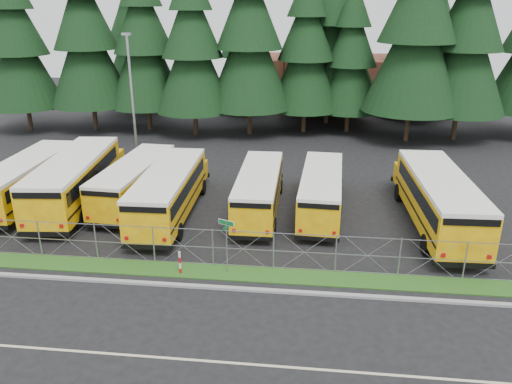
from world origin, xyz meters
TOP-DOWN VIEW (x-y plane):
  - ground at (0.00, 0.00)m, footprint 120.00×120.00m
  - curb at (0.00, -3.10)m, footprint 50.00×0.25m
  - grass_verge at (0.00, -1.70)m, footprint 50.00×1.40m
  - road_lane_line at (0.00, -8.00)m, footprint 50.00×0.12m
  - chainlink_fence at (0.00, -1.00)m, footprint 44.00×0.10m
  - brick_building at (6.00, 40.00)m, footprint 22.00×10.00m
  - bus_0 at (-14.33, 6.09)m, footprint 2.85×11.34m
  - bus_1 at (-11.09, 5.93)m, footprint 4.10×12.60m
  - bus_2 at (-7.47, 6.72)m, footprint 3.23×10.80m
  - bus_3 at (-4.70, 4.80)m, footprint 2.99×11.59m
  - bus_5 at (0.58, 6.00)m, footprint 2.53×10.46m
  - bus_6 at (4.38, 6.31)m, footprint 3.00×10.51m
  - bus_east at (10.92, 4.97)m, footprint 3.30×12.46m
  - street_sign at (-0.19, -1.65)m, footprint 0.78×0.52m
  - striped_bollard at (-2.43, -1.97)m, footprint 0.11×0.11m
  - light_standard at (-10.20, 14.64)m, footprint 0.70×0.35m
  - conifer_0 at (-24.79, 24.43)m, footprint 7.45×7.45m
  - conifer_1 at (-18.29, 25.41)m, footprint 7.98×7.98m
  - conifer_2 at (-12.73, 25.89)m, footprint 7.60×7.60m
  - conifer_3 at (-7.62, 24.37)m, footprint 7.41×7.41m
  - conifer_4 at (-2.42, 25.32)m, footprint 8.14×8.14m
  - conifer_5 at (2.84, 26.76)m, footprint 7.04×7.04m
  - conifer_6 at (7.17, 27.41)m, footprint 6.46×6.46m
  - conifer_7 at (12.53, 24.40)m, footprint 8.92×8.92m
  - conifer_8 at (17.07, 25.28)m, footprint 8.20×8.20m
  - conifer_10 at (-16.12, 33.72)m, footprint 8.15×8.15m
  - conifer_11 at (-4.38, 34.69)m, footprint 6.45×6.45m
  - conifer_12 at (5.20, 30.98)m, footprint 10.09×10.09m
  - conifer_13 at (15.44, 34.64)m, footprint 8.60×8.60m

SIDE VIEW (x-z plane):
  - ground at x=0.00m, z-range 0.00..0.00m
  - road_lane_line at x=0.00m, z-range 0.00..0.01m
  - grass_verge at x=0.00m, z-range 0.00..0.06m
  - curb at x=0.00m, z-range 0.00..0.12m
  - striped_bollard at x=-2.43m, z-range 0.00..1.20m
  - chainlink_fence at x=0.00m, z-range 0.00..2.00m
  - bus_6 at x=4.38m, z-range 0.00..2.72m
  - bus_5 at x=0.58m, z-range 0.00..2.74m
  - bus_2 at x=-7.47m, z-range 0.00..2.79m
  - bus_0 at x=-14.33m, z-range 0.00..2.96m
  - bus_3 at x=-4.70m, z-range 0.00..3.02m
  - bus_1 at x=-11.09m, z-range 0.00..3.24m
  - bus_east at x=10.92m, z-range 0.00..3.25m
  - street_sign at x=-0.19m, z-range 0.63..3.44m
  - brick_building at x=6.00m, z-range 0.00..6.00m
  - light_standard at x=-10.20m, z-range 0.43..10.57m
  - conifer_11 at x=-4.38m, z-range 0.00..14.26m
  - conifer_6 at x=7.17m, z-range 0.00..14.28m
  - conifer_5 at x=2.84m, z-range 0.00..15.56m
  - conifer_3 at x=-7.62m, z-range 0.00..16.39m
  - conifer_0 at x=-24.79m, z-range 0.00..16.48m
  - conifer_2 at x=-12.73m, z-range 0.00..16.80m
  - conifer_1 at x=-18.29m, z-range 0.00..17.65m
  - conifer_4 at x=-2.42m, z-range 0.00..17.99m
  - conifer_10 at x=-16.12m, z-range 0.00..18.01m
  - conifer_8 at x=17.07m, z-range 0.00..18.14m
  - conifer_13 at x=15.44m, z-range 0.00..19.01m
  - conifer_7 at x=12.53m, z-range 0.00..19.72m
  - conifer_12 at x=5.20m, z-range 0.00..22.32m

